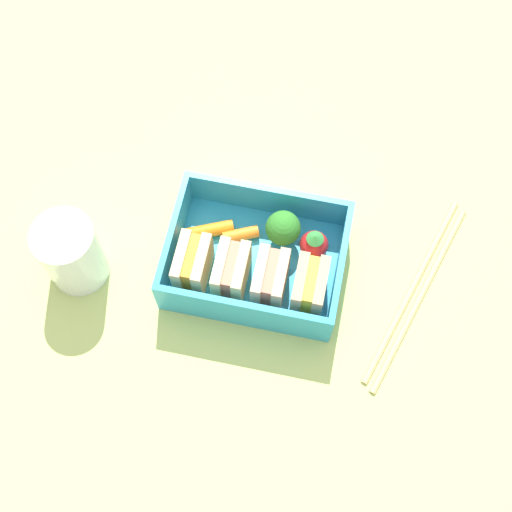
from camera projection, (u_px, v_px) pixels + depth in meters
ground_plane at (256, 270)px, 71.94cm from camera, size 120.00×120.00×2.00cm
bento_tray at (256, 264)px, 70.47cm from camera, size 16.75×12.54×1.20cm
bento_rim at (256, 253)px, 67.94cm from camera, size 16.75×12.54×4.29cm
sandwich_left at (310, 287)px, 66.33cm from camera, size 2.90×4.83×4.80cm
sandwich_center_left at (270, 279)px, 66.63cm from camera, size 2.90×4.83×4.80cm
sandwich_center at (231, 272)px, 66.93cm from camera, size 2.90×4.83×4.80cm
sandwich_center_right at (193, 264)px, 67.23cm from camera, size 2.90×4.83×4.80cm
strawberry_far_left at (314, 244)px, 68.98cm from camera, size 2.83×2.83×3.43cm
broccoli_floret at (283, 228)px, 68.43cm from camera, size 3.42×3.42×4.43cm
carrot_stick_far_left at (241, 235)px, 70.40cm from camera, size 3.74×2.62×1.23cm
carrot_stick_left at (208, 231)px, 70.51cm from camera, size 5.21×3.29×1.33cm
chopstick_pair at (417, 290)px, 69.66cm from camera, size 8.09×21.00×0.70cm
drinking_glass at (72, 253)px, 67.18cm from camera, size 5.83×5.83×8.13cm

